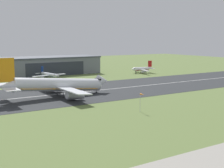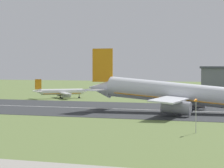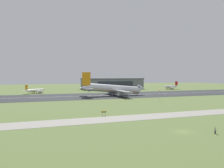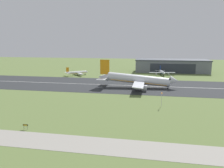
{
  "view_description": "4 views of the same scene",
  "coord_description": "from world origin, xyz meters",
  "px_view_note": "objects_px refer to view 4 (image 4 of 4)",
  "views": [
    {
      "loc": [
        -32.54,
        -20.31,
        25.72
      ],
      "look_at": [
        26.97,
        74.97,
        9.16
      ],
      "focal_mm": 50.0,
      "sensor_mm": 36.0,
      "label": 1
    },
    {
      "loc": [
        52.72,
        -35.87,
        13.21
      ],
      "look_at": [
        9.1,
        82.94,
        8.64
      ],
      "focal_mm": 85.0,
      "sensor_mm": 36.0,
      "label": 2
    },
    {
      "loc": [
        -37.63,
        -49.09,
        15.13
      ],
      "look_at": [
        8.89,
        83.51,
        10.03
      ],
      "focal_mm": 35.0,
      "sensor_mm": 36.0,
      "label": 3
    },
    {
      "loc": [
        27.91,
        -33.37,
        28.69
      ],
      "look_at": [
        7.67,
        77.08,
        7.56
      ],
      "focal_mm": 35.0,
      "sensor_mm": 36.0,
      "label": 4
    }
  ],
  "objects_px": {
    "airplane_landing": "(138,80)",
    "runway_sign": "(25,125)",
    "airplane_parked_west": "(77,73)",
    "airplane_parked_centre": "(162,72)",
    "windsock_pole": "(162,94)"
  },
  "relations": [
    {
      "from": "airplane_landing",
      "to": "runway_sign",
      "type": "distance_m",
      "value": 84.11
    },
    {
      "from": "airplane_parked_west",
      "to": "runway_sign",
      "type": "height_order",
      "value": "airplane_parked_west"
    },
    {
      "from": "airplane_landing",
      "to": "runway_sign",
      "type": "height_order",
      "value": "airplane_landing"
    },
    {
      "from": "airplane_parked_west",
      "to": "airplane_parked_centre",
      "type": "bearing_deg",
      "value": 10.62
    },
    {
      "from": "airplane_landing",
      "to": "windsock_pole",
      "type": "xyz_separation_m",
      "value": [
        13.49,
        -42.57,
        0.67
      ]
    },
    {
      "from": "airplane_parked_centre",
      "to": "windsock_pole",
      "type": "distance_m",
      "value": 102.41
    },
    {
      "from": "airplane_parked_west",
      "to": "windsock_pole",
      "type": "xyz_separation_m",
      "value": [
        70.76,
        -88.16,
        3.41
      ]
    },
    {
      "from": "airplane_parked_west",
      "to": "windsock_pole",
      "type": "relative_size",
      "value": 3.01
    },
    {
      "from": "windsock_pole",
      "to": "airplane_parked_centre",
      "type": "bearing_deg",
      "value": 87.5
    },
    {
      "from": "airplane_parked_west",
      "to": "runway_sign",
      "type": "bearing_deg",
      "value": -78.64
    },
    {
      "from": "airplane_parked_west",
      "to": "runway_sign",
      "type": "xyz_separation_m",
      "value": [
        24.72,
        -123.04,
        -1.11
      ]
    },
    {
      "from": "windsock_pole",
      "to": "runway_sign",
      "type": "bearing_deg",
      "value": -142.85
    },
    {
      "from": "airplane_parked_west",
      "to": "airplane_parked_centre",
      "type": "xyz_separation_m",
      "value": [
        75.22,
        14.11,
        0.31
      ]
    },
    {
      "from": "airplane_landing",
      "to": "runway_sign",
      "type": "bearing_deg",
      "value": -112.8
    },
    {
      "from": "airplane_landing",
      "to": "airplane_parked_centre",
      "type": "bearing_deg",
      "value": 73.27
    }
  ]
}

